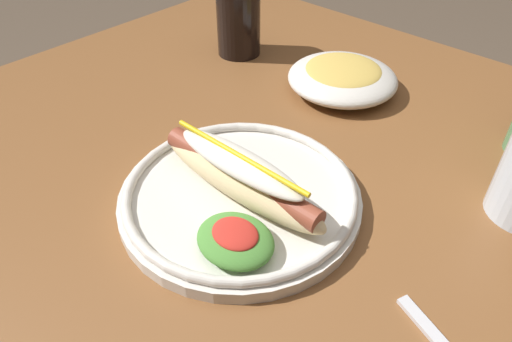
{
  "coord_description": "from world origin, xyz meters",
  "views": [
    {
      "loc": [
        0.29,
        -0.38,
        1.13
      ],
      "look_at": [
        -0.0,
        -0.06,
        0.77
      ],
      "focal_mm": 32.68,
      "sensor_mm": 36.0,
      "label": 1
    }
  ],
  "objects": [
    {
      "name": "hot_dog_plate",
      "position": [
        0.0,
        -0.1,
        0.76
      ],
      "size": [
        0.29,
        0.29,
        0.08
      ],
      "color": "silver",
      "rests_on": "dining_table"
    },
    {
      "name": "dining_table",
      "position": [
        0.0,
        0.0,
        0.64
      ],
      "size": [
        1.11,
        0.97,
        0.74
      ],
      "color": "brown",
      "rests_on": "ground_plane"
    },
    {
      "name": "side_bowl",
      "position": [
        -0.06,
        0.21,
        0.76
      ],
      "size": [
        0.18,
        0.18,
        0.05
      ],
      "color": "silver",
      "rests_on": "dining_table"
    },
    {
      "name": "soda_cup",
      "position": [
        -0.28,
        0.2,
        0.81
      ],
      "size": [
        0.08,
        0.08,
        0.13
      ],
      "primitive_type": "cylinder",
      "color": "black",
      "rests_on": "dining_table"
    }
  ]
}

